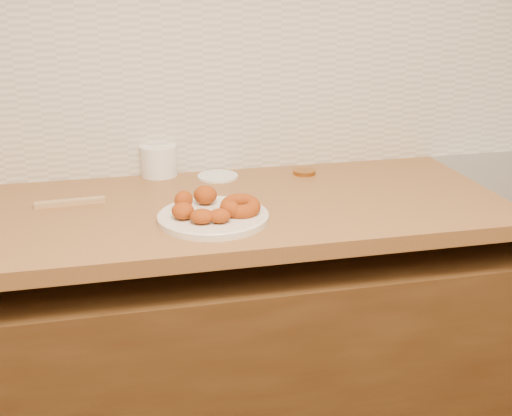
# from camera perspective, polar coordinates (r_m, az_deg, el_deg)

# --- Properties ---
(wall_back) EXTENTS (4.00, 0.02, 2.70)m
(wall_back) POSITION_cam_1_polar(r_m,az_deg,el_deg) (1.91, 2.09, 17.01)
(wall_back) COLOR tan
(wall_back) RESTS_ON ground
(base_cabinet) EXTENTS (3.60, 0.60, 0.77)m
(base_cabinet) POSITION_cam_1_polar(r_m,az_deg,el_deg) (1.93, 4.14, -13.53)
(base_cabinet) COLOR #53371A
(base_cabinet) RESTS_ON floor
(butcher_block) EXTENTS (2.30, 0.62, 0.04)m
(butcher_block) POSITION_cam_1_polar(r_m,az_deg,el_deg) (1.64, -17.68, -1.31)
(butcher_block) COLOR brown
(butcher_block) RESTS_ON base_cabinet
(backsplash) EXTENTS (3.60, 0.02, 0.60)m
(backsplash) POSITION_cam_1_polar(r_m,az_deg,el_deg) (1.91, 2.12, 12.49)
(backsplash) COLOR beige
(backsplash) RESTS_ON wall_back
(donut_plate) EXTENTS (0.26, 0.26, 0.02)m
(donut_plate) POSITION_cam_1_polar(r_m,az_deg,el_deg) (1.53, -3.82, -0.82)
(donut_plate) COLOR silver
(donut_plate) RESTS_ON butcher_block
(ring_donut) EXTENTS (0.11, 0.11, 0.04)m
(ring_donut) POSITION_cam_1_polar(r_m,az_deg,el_deg) (1.53, -1.42, 0.18)
(ring_donut) COLOR #9B2D00
(ring_donut) RESTS_ON donut_plate
(fried_dough_chunks) EXTENTS (0.17, 0.20, 0.05)m
(fried_dough_chunks) POSITION_cam_1_polar(r_m,az_deg,el_deg) (1.52, -4.83, 0.17)
(fried_dough_chunks) COLOR #9B2D00
(fried_dough_chunks) RESTS_ON donut_plate
(plastic_tub) EXTENTS (0.13, 0.13, 0.09)m
(plastic_tub) POSITION_cam_1_polar(r_m,az_deg,el_deg) (1.88, -8.63, 4.19)
(plastic_tub) COLOR silver
(plastic_tub) RESTS_ON butcher_block
(tub_lid) EXTENTS (0.15, 0.15, 0.01)m
(tub_lid) POSITION_cam_1_polar(r_m,az_deg,el_deg) (1.85, -3.43, 2.83)
(tub_lid) COLOR white
(tub_lid) RESTS_ON butcher_block
(brass_jar_lid) EXTENTS (0.07, 0.07, 0.01)m
(brass_jar_lid) POSITION_cam_1_polar(r_m,az_deg,el_deg) (1.89, 4.31, 3.22)
(brass_jar_lid) COLOR #A46B2C
(brass_jar_lid) RESTS_ON butcher_block
(wooden_utensil) EXTENTS (0.17, 0.03, 0.01)m
(wooden_utensil) POSITION_cam_1_polar(r_m,az_deg,el_deg) (1.69, -16.19, 0.49)
(wooden_utensil) COLOR tan
(wooden_utensil) RESTS_ON butcher_block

